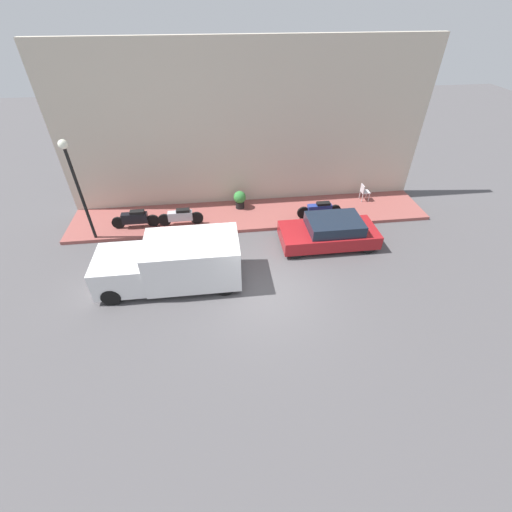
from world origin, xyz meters
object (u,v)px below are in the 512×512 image
Objects in this scene: parked_car at (330,232)px; streetlamp at (74,175)px; scooter_silver at (181,216)px; cafe_chair at (364,191)px; motorcycle_blue at (320,209)px; potted_plant at (240,199)px; motorcycle_black at (135,218)px; delivery_van at (172,262)px.

streetlamp is (1.47, 9.84, 2.42)m from parked_car.
cafe_chair reaches higher than scooter_silver.
cafe_chair reaches higher than motorcycle_blue.
potted_plant reaches higher than cafe_chair.
motorcycle_blue is (-0.15, -8.29, -0.03)m from motorcycle_black.
scooter_silver is at bearing 97.50° from cafe_chair.
delivery_van is 2.44× the size of motorcycle_blue.
motorcycle_black is 2.99m from streetlamp.
scooter_silver is 9.01m from cafe_chair.
motorcycle_black reaches higher than scooter_silver.
cafe_chair is at bearing -63.43° from motorcycle_blue.
parked_car is at bearing -98.48° from streetlamp.
motorcycle_black is at bearing 26.93° from delivery_van.
potted_plant is 1.04× the size of cafe_chair.
streetlamp is 5.08× the size of cafe_chair.
motorcycle_black is 2.47× the size of cafe_chair.
delivery_van is (-1.62, 6.31, 0.32)m from parked_car.
delivery_van reaches higher than motorcycle_blue.
streetlamp is (-0.45, 9.94, 2.45)m from motorcycle_blue.
parked_car reaches higher than scooter_silver.
streetlamp is 7.02m from potted_plant.
motorcycle_black is (3.69, 1.87, -0.31)m from delivery_van.
streetlamp is at bearing 92.59° from motorcycle_blue.
delivery_van is at bearing 118.87° from motorcycle_blue.
delivery_van is 3.68m from scooter_silver.
scooter_silver is 0.97× the size of motorcycle_blue.
parked_car is 8.44m from motorcycle_black.
cafe_chair is (0.01, -6.19, 0.01)m from potted_plant.
scooter_silver is 0.97× the size of motorcycle_black.
motorcycle_black is 10.96m from cafe_chair.
potted_plant is at bearing 70.11° from motorcycle_blue.
motorcycle_black is 4.85m from potted_plant.
potted_plant reaches higher than motorcycle_blue.
motorcycle_blue is 10.25m from streetlamp.
cafe_chair is at bearing -83.97° from motorcycle_black.
motorcycle_black is at bearing 75.82° from parked_car.
parked_car reaches higher than motorcycle_black.
streetlamp reaches higher than cafe_chair.
parked_car is at bearing -132.73° from potted_plant.
delivery_van is at bearing 178.52° from scooter_silver.
motorcycle_black is at bearing -69.99° from streetlamp.
scooter_silver is 2.98m from potted_plant.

